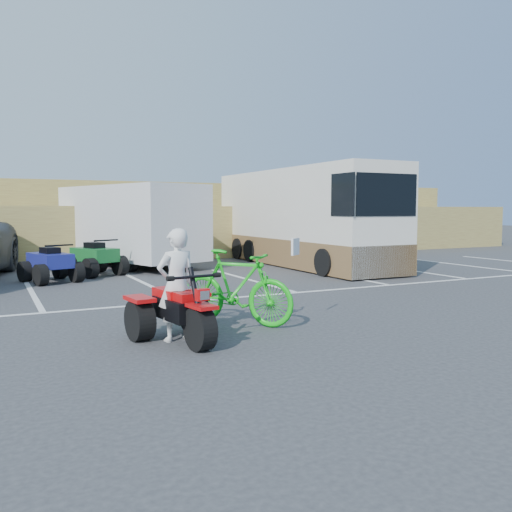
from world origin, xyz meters
name	(u,v)px	position (x,y,z in m)	size (l,w,h in m)	color
ground	(231,324)	(0.00, 0.00, 0.00)	(100.00, 100.00, 0.00)	#333335
parking_stripes	(196,288)	(0.87, 4.07, 0.00)	(28.00, 5.16, 0.01)	white
grass_embankment	(81,220)	(0.00, 15.48, 1.42)	(40.00, 8.50, 3.10)	olive
red_trike_atv	(182,342)	(-1.14, -0.82, 0.00)	(1.18, 1.58, 1.03)	#BC0A0C
rider	(176,285)	(-1.16, -0.67, 0.81)	(0.59, 0.39, 1.63)	white
green_dirt_bike	(236,287)	(0.07, -0.04, 0.62)	(0.58, 2.05, 1.23)	#14BF19
cargo_trailer	(131,223)	(0.72, 9.79, 1.43)	(3.95, 6.10, 2.65)	silver
rv_motorhome	(301,225)	(6.01, 7.68, 1.37)	(2.26, 8.78, 3.15)	silver
quad_atv_blue	(51,282)	(-2.12, 6.82, 0.00)	(1.16, 1.56, 1.02)	navy
quad_atv_green	(95,275)	(-0.83, 7.78, 0.00)	(1.21, 1.62, 1.06)	#166328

